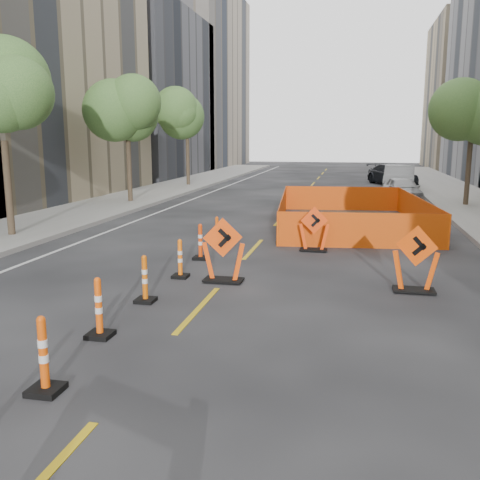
% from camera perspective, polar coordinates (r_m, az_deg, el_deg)
% --- Properties ---
extents(ground_plane, '(140.00, 140.00, 0.00)m').
position_cam_1_polar(ground_plane, '(7.46, -13.50, -16.60)').
color(ground_plane, black).
extents(sidewalk_left, '(4.00, 90.00, 0.15)m').
position_cam_1_polar(sidewalk_left, '(21.82, -21.43, 1.36)').
color(sidewalk_left, gray).
rests_on(sidewalk_left, ground).
extents(bld_left_d, '(12.00, 16.00, 14.00)m').
position_cam_1_polar(bld_left_d, '(49.49, -12.22, 14.84)').
color(bld_left_d, '#4C4C51').
rests_on(bld_left_d, ground).
extents(bld_left_e, '(12.00, 20.00, 20.00)m').
position_cam_1_polar(bld_left_e, '(65.03, -6.18, 16.67)').
color(bld_left_e, gray).
rests_on(bld_left_e, ground).
extents(tree_l_b, '(2.80, 2.80, 5.95)m').
position_cam_1_polar(tree_l_b, '(19.61, -24.12, 13.25)').
color(tree_l_b, '#382B1E').
rests_on(tree_l_b, ground).
extents(tree_l_c, '(2.80, 2.80, 5.95)m').
position_cam_1_polar(tree_l_c, '(28.34, -11.94, 12.94)').
color(tree_l_c, '#382B1E').
rests_on(tree_l_c, ground).
extents(tree_l_d, '(2.80, 2.80, 5.95)m').
position_cam_1_polar(tree_l_d, '(37.71, -5.66, 12.56)').
color(tree_l_d, '#382B1E').
rests_on(tree_l_d, ground).
extents(tree_r_c, '(2.80, 2.80, 5.95)m').
position_cam_1_polar(tree_r_c, '(28.48, 23.58, 12.27)').
color(tree_r_c, '#382B1E').
rests_on(tree_r_c, ground).
extents(channelizer_2, '(0.43, 0.43, 1.09)m').
position_cam_1_polar(channelizer_2, '(7.77, -20.23, -11.41)').
color(channelizer_2, '#DC4A09').
rests_on(channelizer_2, ground).
extents(channelizer_3, '(0.42, 0.42, 1.07)m').
position_cam_1_polar(channelizer_3, '(9.56, -14.84, -6.97)').
color(channelizer_3, '#F0510A').
rests_on(channelizer_3, ground).
extents(channelizer_4, '(0.40, 0.40, 1.01)m').
position_cam_1_polar(channelizer_4, '(11.35, -10.12, -4.09)').
color(channelizer_4, '#D85A09').
rests_on(channelizer_4, ground).
extents(channelizer_5, '(0.38, 0.38, 0.97)m').
position_cam_1_polar(channelizer_5, '(13.19, -6.41, -1.98)').
color(channelizer_5, '#FF680A').
rests_on(channelizer_5, ground).
extents(channelizer_6, '(0.40, 0.40, 1.02)m').
position_cam_1_polar(channelizer_6, '(15.12, -4.25, -0.17)').
color(channelizer_6, red).
rests_on(channelizer_6, ground).
extents(channelizer_7, '(0.37, 0.37, 0.93)m').
position_cam_1_polar(channelizer_7, '(17.09, -2.48, 0.98)').
color(channelizer_7, '#E84E09').
rests_on(channelizer_7, ground).
extents(chevron_sign_left, '(1.19, 0.95, 1.56)m').
position_cam_1_polar(chevron_sign_left, '(12.67, -1.80, -1.09)').
color(chevron_sign_left, '#FF490A').
rests_on(chevron_sign_left, ground).
extents(chevron_sign_center, '(1.01, 0.73, 1.36)m').
position_cam_1_polar(chevron_sign_center, '(16.29, 7.90, 1.17)').
color(chevron_sign_center, '#FD3F0A').
rests_on(chevron_sign_center, ground).
extents(chevron_sign_right, '(1.16, 0.93, 1.51)m').
position_cam_1_polar(chevron_sign_right, '(12.46, 18.25, -1.94)').
color(chevron_sign_right, '#ED480A').
rests_on(chevron_sign_right, ground).
extents(safety_fence, '(6.08, 9.39, 1.12)m').
position_cam_1_polar(safety_fence, '(21.40, 11.60, 3.03)').
color(safety_fence, orange).
rests_on(safety_fence, ground).
extents(parked_car_near, '(2.11, 4.12, 1.34)m').
position_cam_1_polar(parked_car_near, '(29.88, 16.94, 5.19)').
color(parked_car_near, '#B5B5B8').
rests_on(parked_car_near, ground).
extents(parked_car_mid, '(2.24, 5.24, 1.68)m').
position_cam_1_polar(parked_car_mid, '(34.97, 16.61, 6.25)').
color(parked_car_mid, '#929497').
rests_on(parked_car_mid, ground).
extents(parked_car_far, '(3.91, 5.47, 1.47)m').
position_cam_1_polar(parked_car_far, '(40.63, 15.90, 6.73)').
color(parked_car_far, black).
rests_on(parked_car_far, ground).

